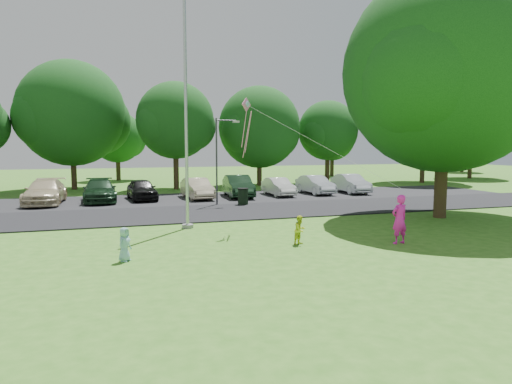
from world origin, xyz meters
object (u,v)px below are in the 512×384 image
object	(u,v)px
trash_can	(243,197)
woman	(399,219)
kite	(250,117)
child_blue	(124,244)
street_lamp	(220,153)
flagpole	(186,133)
big_tree	(445,76)
child_yellow	(300,230)

from	to	relation	value
trash_can	woman	world-z (taller)	woman
trash_can	kite	distance (m)	9.18
child_blue	street_lamp	bearing A→B (deg)	9.73
flagpole	big_tree	xyz separation A→B (m)	(12.48, -0.98, 2.79)
street_lamp	big_tree	bearing A→B (deg)	-41.59
big_tree	child_yellow	xyz separation A→B (m)	(-9.07, -3.57, -6.42)
flagpole	child_yellow	size ratio (longest dim) A/B	9.35
street_lamp	kite	bearing A→B (deg)	-95.67
flagpole	child_yellow	bearing A→B (deg)	-53.14
street_lamp	child_blue	xyz separation A→B (m)	(-5.88, -12.13, -2.60)
big_tree	child_blue	bearing A→B (deg)	-164.67
flagpole	child_yellow	world-z (taller)	flagpole
child_yellow	flagpole	bearing A→B (deg)	96.96
flagpole	big_tree	size ratio (longest dim) A/B	0.82
street_lamp	woman	xyz separation A→B (m)	(3.86, -12.51, -2.22)
woman	child_blue	bearing A→B (deg)	-10.67
trash_can	kite	world-z (taller)	kite
flagpole	trash_can	world-z (taller)	flagpole
flagpole	child_blue	xyz separation A→B (m)	(-2.80, -5.17, -3.63)
flagpole	trash_can	bearing A→B (deg)	56.02
flagpole	street_lamp	distance (m)	7.68
big_tree	woman	size ratio (longest dim) A/B	6.69
flagpole	woman	distance (m)	9.47
flagpole	street_lamp	bearing A→B (deg)	66.07
flagpole	child_blue	size ratio (longest dim) A/B	9.26
flagpole	street_lamp	world-z (taller)	flagpole
street_lamp	child_yellow	distance (m)	11.80
child_blue	kite	world-z (taller)	kite
trash_can	child_blue	xyz separation A→B (m)	(-7.18, -11.67, 0.02)
street_lamp	big_tree	size ratio (longest dim) A/B	0.43
child_yellow	kite	size ratio (longest dim) A/B	0.22
trash_can	flagpole	bearing A→B (deg)	-123.98
street_lamp	child_yellow	xyz separation A→B (m)	(0.33, -11.50, -2.60)
trash_can	kite	bearing A→B (deg)	-103.67
kite	child_yellow	bearing A→B (deg)	-109.03
flagpole	child_blue	world-z (taller)	flagpole
flagpole	child_yellow	xyz separation A→B (m)	(3.41, -4.55, -3.63)
woman	street_lamp	bearing A→B (deg)	-81.30
woman	big_tree	bearing A→B (deg)	-148.94
big_tree	woman	bearing A→B (deg)	-140.49
flagpole	street_lamp	xyz separation A→B (m)	(3.09, 6.95, -1.03)
street_lamp	kite	xyz separation A→B (m)	(-0.62, -8.35, 1.66)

